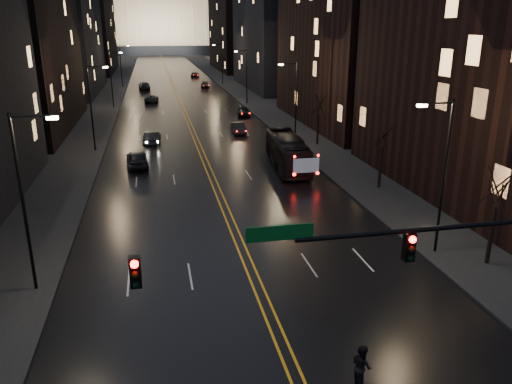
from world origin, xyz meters
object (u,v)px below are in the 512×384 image
bus (287,152)px  pedestrian_b (362,366)px  traffic_signal (471,254)px  oncoming_car_b (152,138)px  receding_car_a (238,128)px  oncoming_car_a (137,158)px

bus → pedestrian_b: bus is taller
pedestrian_b → traffic_signal: bearing=-101.2°
oncoming_car_b → receding_car_a: 11.13m
oncoming_car_a → receding_car_a: size_ratio=1.17×
bus → pedestrian_b: size_ratio=6.24×
pedestrian_b → oncoming_car_a: bearing=6.4°
traffic_signal → bus: traffic_signal is taller
bus → traffic_signal: bearing=-87.9°
traffic_signal → bus: size_ratio=1.58×
traffic_signal → pedestrian_b: 5.62m
receding_car_a → pedestrian_b: bearing=-94.4°
bus → receding_car_a: bearing=101.5°
bus → oncoming_car_b: size_ratio=2.52×
receding_car_a → pedestrian_b: size_ratio=2.33×
bus → oncoming_car_a: bearing=172.4°
traffic_signal → pedestrian_b: traffic_signal is taller
traffic_signal → bus: (1.43, 29.88, -3.58)m
receding_car_a → pedestrian_b: 46.02m
bus → oncoming_car_b: bearing=139.6°
traffic_signal → oncoming_car_a: bearing=110.6°
oncoming_car_a → receding_car_a: (11.94, 13.15, -0.14)m
oncoming_car_a → pedestrian_b: bearing=100.9°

